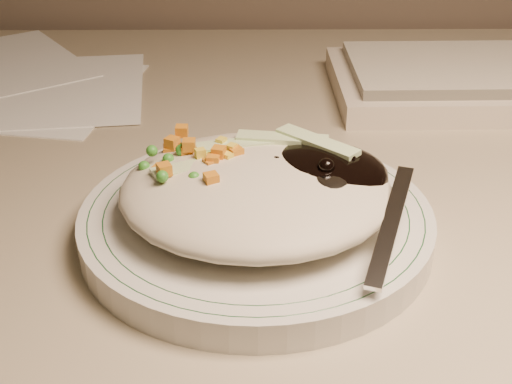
{
  "coord_description": "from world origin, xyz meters",
  "views": [
    {
      "loc": [
        -0.09,
        0.78,
        1.03
      ],
      "look_at": [
        -0.09,
        1.21,
        0.78
      ],
      "focal_mm": 50.0,
      "sensor_mm": 36.0,
      "label": 1
    }
  ],
  "objects": [
    {
      "name": "plate",
      "position": [
        -0.09,
        1.21,
        0.75
      ],
      "size": [
        0.26,
        0.26,
        0.02
      ],
      "primitive_type": "cylinder",
      "color": "silver",
      "rests_on": "desk"
    },
    {
      "name": "desk",
      "position": [
        0.0,
        1.38,
        0.54
      ],
      "size": [
        1.4,
        0.7,
        0.74
      ],
      "color": "gray",
      "rests_on": "ground"
    },
    {
      "name": "plate_rim",
      "position": [
        -0.09,
        1.21,
        0.76
      ],
      "size": [
        0.24,
        0.24,
        0.0
      ],
      "color": "#144723",
      "rests_on": "plate"
    },
    {
      "name": "meal",
      "position": [
        -0.09,
        1.21,
        0.78
      ],
      "size": [
        0.21,
        0.19,
        0.05
      ],
      "color": "#B6AB93",
      "rests_on": "plate"
    }
  ]
}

